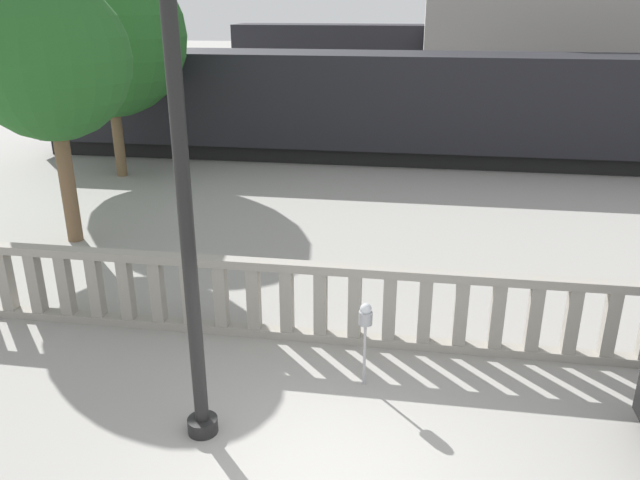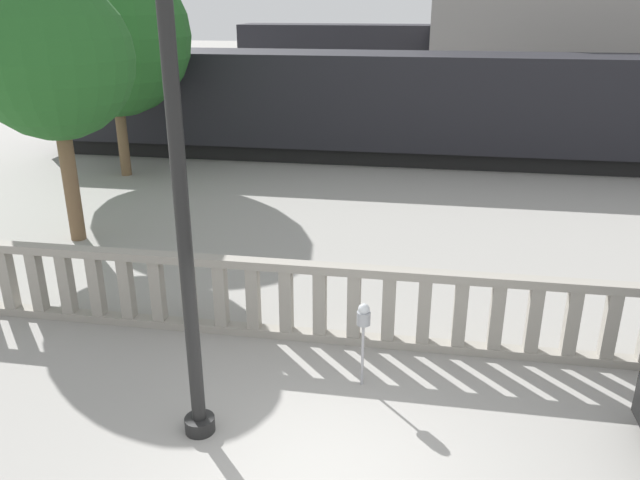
{
  "view_description": "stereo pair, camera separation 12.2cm",
  "coord_description": "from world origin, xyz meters",
  "px_view_note": "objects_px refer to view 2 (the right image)",
  "views": [
    {
      "loc": [
        0.81,
        -5.63,
        5.21
      ],
      "look_at": [
        -0.71,
        4.21,
        1.36
      ],
      "focal_mm": 35.0,
      "sensor_mm": 36.0,
      "label": 1
    },
    {
      "loc": [
        0.94,
        -5.61,
        5.21
      ],
      "look_at": [
        -0.71,
        4.21,
        1.36
      ],
      "focal_mm": 35.0,
      "sensor_mm": 36.0,
      "label": 2
    }
  ],
  "objects_px": {
    "parking_meter": "(364,320)",
    "train_far": "(458,61)",
    "lamppost": "(179,177)",
    "tree_left": "(111,36)",
    "train_near": "(428,106)",
    "tree_right": "(52,60)"
  },
  "relations": [
    {
      "from": "train_near",
      "to": "train_far",
      "type": "relative_size",
      "value": 1.11
    },
    {
      "from": "tree_right",
      "to": "parking_meter",
      "type": "bearing_deg",
      "value": -33.86
    },
    {
      "from": "train_near",
      "to": "tree_right",
      "type": "xyz_separation_m",
      "value": [
        -7.88,
        -9.0,
        2.16
      ]
    },
    {
      "from": "train_far",
      "to": "tree_right",
      "type": "height_order",
      "value": "tree_right"
    },
    {
      "from": "lamppost",
      "to": "train_far",
      "type": "height_order",
      "value": "lamppost"
    },
    {
      "from": "train_near",
      "to": "tree_right",
      "type": "distance_m",
      "value": 12.15
    },
    {
      "from": "parking_meter",
      "to": "train_far",
      "type": "distance_m",
      "value": 28.56
    },
    {
      "from": "lamppost",
      "to": "train_near",
      "type": "relative_size",
      "value": 0.24
    },
    {
      "from": "lamppost",
      "to": "parking_meter",
      "type": "xyz_separation_m",
      "value": [
        1.95,
        1.39,
        -2.34
      ]
    },
    {
      "from": "train_near",
      "to": "tree_right",
      "type": "bearing_deg",
      "value": -131.19
    },
    {
      "from": "tree_left",
      "to": "tree_right",
      "type": "bearing_deg",
      "value": -75.12
    },
    {
      "from": "lamppost",
      "to": "parking_meter",
      "type": "height_order",
      "value": "lamppost"
    },
    {
      "from": "train_near",
      "to": "train_far",
      "type": "xyz_separation_m",
      "value": [
        1.53,
        14.67,
        0.19
      ]
    },
    {
      "from": "parking_meter",
      "to": "lamppost",
      "type": "bearing_deg",
      "value": -144.64
    },
    {
      "from": "tree_left",
      "to": "lamppost",
      "type": "bearing_deg",
      "value": -60.41
    },
    {
      "from": "parking_meter",
      "to": "tree_left",
      "type": "bearing_deg",
      "value": 129.81
    },
    {
      "from": "lamppost",
      "to": "tree_left",
      "type": "bearing_deg",
      "value": 119.59
    },
    {
      "from": "parking_meter",
      "to": "train_near",
      "type": "height_order",
      "value": "train_near"
    },
    {
      "from": "lamppost",
      "to": "parking_meter",
      "type": "relative_size",
      "value": 4.95
    },
    {
      "from": "tree_left",
      "to": "train_far",
      "type": "bearing_deg",
      "value": 59.06
    },
    {
      "from": "lamppost",
      "to": "tree_left",
      "type": "distance_m",
      "value": 13.48
    },
    {
      "from": "parking_meter",
      "to": "train_far",
      "type": "bearing_deg",
      "value": 85.42
    }
  ]
}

